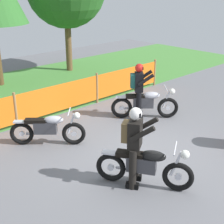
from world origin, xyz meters
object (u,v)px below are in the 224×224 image
motorcycle_trailing (145,103)px  rider_trailing (138,88)px  motorcycle_lead (48,128)px  rider_third (134,143)px  motorcycle_third (144,166)px

motorcycle_trailing → rider_trailing: size_ratio=0.93×
motorcycle_lead → rider_trailing: 3.04m
motorcycle_lead → rider_trailing: bearing=36.2°
motorcycle_lead → motorcycle_trailing: bearing=33.8°
motorcycle_lead → rider_third: (0.28, -2.72, 0.51)m
motorcycle_lead → motorcycle_third: size_ratio=0.84×
motorcycle_trailing → motorcycle_third: bearing=-96.0°
motorcycle_third → motorcycle_lead: bearing=155.8°
motorcycle_third → rider_third: bearing=-179.5°
motorcycle_trailing → rider_third: (-2.87, -2.22, 0.48)m
rider_trailing → motorcycle_trailing: bearing=0.5°
motorcycle_lead → motorcycle_trailing: size_ratio=0.94×
motorcycle_trailing → rider_third: bearing=-99.4°
motorcycle_trailing → rider_trailing: bearing=-179.5°
motorcycle_trailing → rider_trailing: (-0.16, 0.15, 0.48)m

